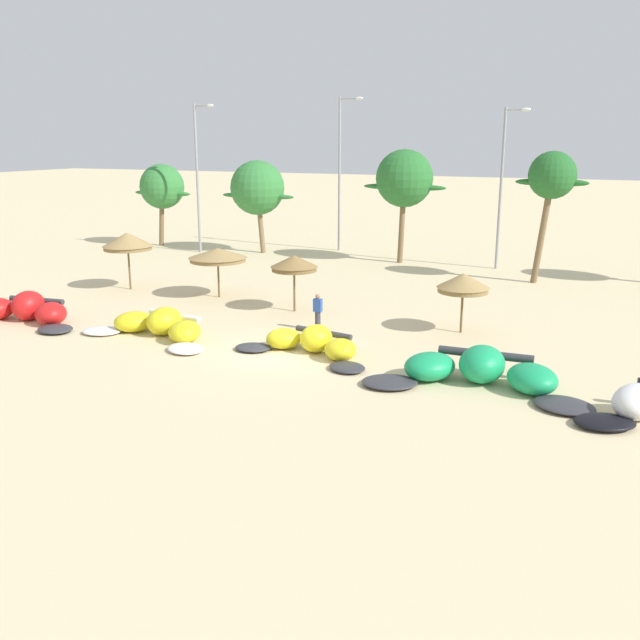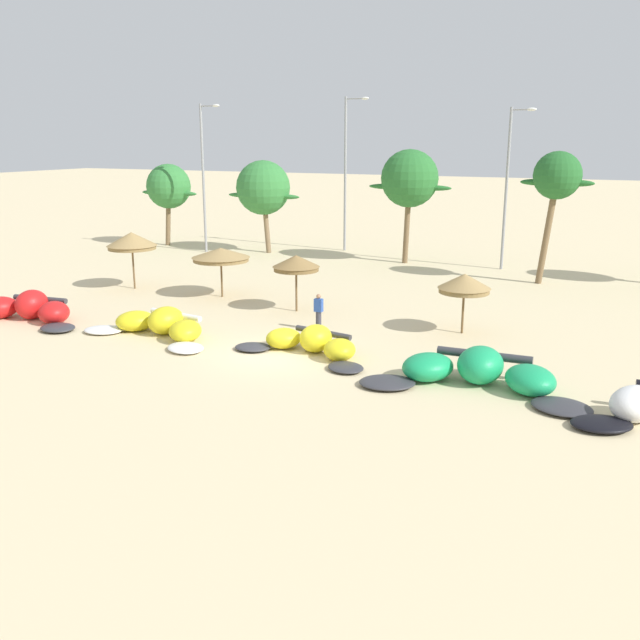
% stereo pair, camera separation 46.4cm
% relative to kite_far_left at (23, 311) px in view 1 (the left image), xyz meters
% --- Properties ---
extents(ground_plane, '(260.00, 260.00, 0.00)m').
position_rel_kite_far_left_xyz_m(ground_plane, '(12.66, 0.24, -0.52)').
color(ground_plane, beige).
extents(kite_far_left, '(6.86, 3.50, 1.35)m').
position_rel_kite_far_left_xyz_m(kite_far_left, '(0.00, 0.00, 0.00)').
color(kite_far_left, '#333338').
rests_on(kite_far_left, ground).
extents(kite_left, '(6.74, 3.58, 1.18)m').
position_rel_kite_far_left_xyz_m(kite_left, '(7.06, 0.50, -0.07)').
color(kite_left, white).
rests_on(kite_left, ground).
extents(kite_left_of_center, '(6.00, 3.30, 1.08)m').
position_rel_kite_far_left_xyz_m(kite_left_of_center, '(13.91, 0.89, -0.10)').
color(kite_left_of_center, '#333338').
rests_on(kite_left_of_center, ground).
extents(kite_center, '(7.87, 3.69, 1.26)m').
position_rel_kite_far_left_xyz_m(kite_center, '(20.54, -0.06, -0.03)').
color(kite_center, '#333338').
rests_on(kite_center, ground).
extents(beach_umbrella_near_van, '(2.71, 2.71, 3.12)m').
position_rel_kite_far_left_xyz_m(beach_umbrella_near_van, '(-0.16, 7.66, 2.14)').
color(beach_umbrella_near_van, brown).
rests_on(beach_umbrella_near_van, ground).
extents(beach_umbrella_middle, '(3.02, 3.02, 2.58)m').
position_rel_kite_far_left_xyz_m(beach_umbrella_middle, '(5.36, 7.94, 1.72)').
color(beach_umbrella_middle, brown).
rests_on(beach_umbrella_middle, ground).
extents(beach_umbrella_near_palms, '(2.25, 2.25, 2.72)m').
position_rel_kite_far_left_xyz_m(beach_umbrella_near_palms, '(10.31, 6.78, 1.83)').
color(beach_umbrella_near_palms, brown).
rests_on(beach_umbrella_near_palms, ground).
extents(beach_umbrella_outermost, '(2.23, 2.23, 2.58)m').
position_rel_kite_far_left_xyz_m(beach_umbrella_outermost, '(18.48, 6.25, 1.65)').
color(beach_umbrella_outermost, brown).
rests_on(beach_umbrella_outermost, ground).
extents(person_near_kites, '(0.36, 0.24, 1.62)m').
position_rel_kite_far_left_xyz_m(person_near_kites, '(12.76, 4.04, 0.30)').
color(person_near_kites, '#383842').
rests_on(person_near_kites, ground).
extents(palm_leftmost, '(5.04, 3.36, 6.20)m').
position_rel_kite_far_left_xyz_m(palm_leftmost, '(-8.09, 21.71, 3.95)').
color(palm_leftmost, brown).
rests_on(palm_leftmost, ground).
extents(palm_left, '(5.78, 3.86, 6.58)m').
position_rel_kite_far_left_xyz_m(palm_left, '(0.11, 21.80, 4.09)').
color(palm_left, '#7F6647').
rests_on(palm_left, ground).
extents(palm_left_of_gap, '(5.58, 3.72, 7.40)m').
position_rel_kite_far_left_xyz_m(palm_left_of_gap, '(10.97, 21.81, 4.97)').
color(palm_left_of_gap, brown).
rests_on(palm_left_of_gap, ground).
extents(palm_center_left, '(3.95, 2.63, 7.40)m').
position_rel_kite_far_left_xyz_m(palm_center_left, '(20.44, 18.58, 5.43)').
color(palm_center_left, brown).
rests_on(palm_center_left, ground).
extents(lamppost_west, '(1.66, 0.24, 10.39)m').
position_rel_kite_far_left_xyz_m(lamppost_west, '(-3.75, 20.19, 5.21)').
color(lamppost_west, gray).
rests_on(lamppost_west, ground).
extents(lamppost_west_center, '(1.82, 0.24, 10.90)m').
position_rel_kite_far_left_xyz_m(lamppost_west_center, '(5.19, 25.10, 5.49)').
color(lamppost_west_center, gray).
rests_on(lamppost_west_center, ground).
extents(lamppost_east_center, '(1.55, 0.24, 9.87)m').
position_rel_kite_far_left_xyz_m(lamppost_east_center, '(17.20, 22.21, 4.93)').
color(lamppost_east_center, gray).
rests_on(lamppost_east_center, ground).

